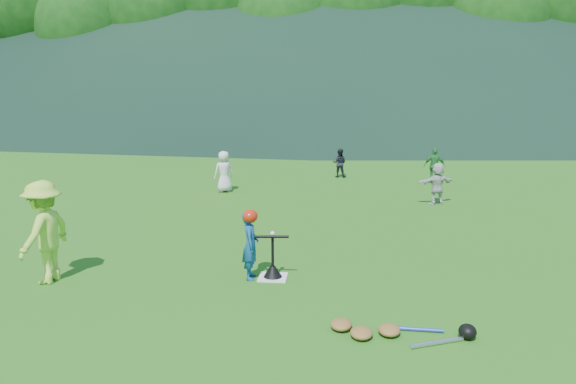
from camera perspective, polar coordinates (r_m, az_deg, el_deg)
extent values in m
plane|color=#2D6116|center=(9.12, -1.56, -8.71)|extent=(120.00, 120.00, 0.00)
cube|color=silver|center=(9.12, -1.56, -8.65)|extent=(0.45, 0.45, 0.02)
sphere|color=white|center=(8.89, -1.58, -4.24)|extent=(0.08, 0.08, 0.08)
imported|color=navy|center=(8.95, -3.83, -5.41)|extent=(0.30, 0.43, 1.10)
imported|color=#A5D83F|center=(9.50, -23.51, -3.76)|extent=(0.76, 1.13, 1.62)
imported|color=silver|center=(15.78, -6.52, 2.08)|extent=(0.67, 0.62, 1.16)
imported|color=black|center=(18.11, 5.25, 2.95)|extent=(0.50, 0.42, 0.92)
imported|color=#237531|center=(17.48, 14.67, 2.57)|extent=(0.66, 0.33, 1.08)
imported|color=silver|center=(14.62, 14.91, 0.82)|extent=(1.03, 0.68, 1.06)
cone|color=black|center=(9.08, -1.56, -8.06)|extent=(0.30, 0.30, 0.18)
cylinder|color=black|center=(8.98, -1.57, -6.01)|extent=(0.04, 0.04, 0.50)
ellipsoid|color=#B5200C|center=(8.82, -3.88, -2.48)|extent=(0.24, 0.26, 0.22)
cylinder|color=black|center=(8.86, -1.93, -4.56)|extent=(0.62, 0.06, 0.07)
ellipsoid|color=olive|center=(7.20, 7.46, -14.01)|extent=(0.28, 0.34, 0.13)
ellipsoid|color=olive|center=(7.33, 10.24, -13.62)|extent=(0.28, 0.34, 0.13)
ellipsoid|color=olive|center=(7.40, 5.42, -13.24)|extent=(0.28, 0.34, 0.13)
cylinder|color=silver|center=(7.22, 14.87, -14.56)|extent=(0.68, 0.34, 0.06)
cylinder|color=#263FA5|center=(7.50, 12.89, -13.44)|extent=(0.68, 0.08, 0.05)
ellipsoid|color=black|center=(7.44, 17.77, -13.35)|extent=(0.22, 0.24, 0.19)
cube|color=gray|center=(36.59, 3.95, 7.54)|extent=(70.00, 0.03, 1.20)
cube|color=yellow|center=(36.55, 3.96, 8.54)|extent=(70.00, 0.08, 0.08)
cylinder|color=gray|center=(36.59, 3.95, 7.54)|extent=(0.07, 0.07, 1.30)
cylinder|color=#382314|center=(49.43, -23.08, 9.52)|extent=(0.56, 0.56, 4.34)
ellipsoid|color=#164711|center=(49.77, -23.73, 17.44)|extent=(9.42, 9.42, 10.84)
cylinder|color=#382314|center=(44.62, -19.38, 8.92)|extent=(0.56, 0.56, 3.18)
ellipsoid|color=#164711|center=(44.73, -19.83, 15.38)|extent=(6.92, 6.92, 7.95)
cylinder|color=#382314|center=(44.24, -12.85, 9.65)|extent=(0.56, 0.56, 3.78)
ellipsoid|color=#164711|center=(44.47, -13.22, 17.38)|extent=(8.21, 8.21, 9.44)
cylinder|color=#382314|center=(44.44, -6.28, 10.25)|extent=(0.56, 0.56, 4.38)
cylinder|color=#382314|center=(40.74, -0.42, 9.39)|extent=(0.56, 0.56, 3.22)
ellipsoid|color=#164711|center=(40.87, -0.43, 16.57)|extent=(6.99, 6.99, 8.04)
cylinder|color=#382314|center=(42.01, 6.42, 9.80)|extent=(0.56, 0.56, 3.81)
ellipsoid|color=#164711|center=(42.26, 6.61, 18.02)|extent=(8.28, 8.28, 9.53)
cylinder|color=#382314|center=(43.82, 12.79, 10.05)|extent=(0.56, 0.56, 4.41)
cylinder|color=#382314|center=(41.76, 19.88, 8.79)|extent=(0.56, 0.56, 3.25)
ellipsoid|color=#164711|center=(41.89, 20.38, 15.85)|extent=(7.07, 7.07, 8.13)
cylinder|color=#382314|center=(44.58, 25.50, 8.88)|extent=(0.56, 0.56, 3.85)
ellipsoid|color=#164711|center=(44.82, 26.20, 16.67)|extent=(8.36, 8.36, 9.61)
cone|color=black|center=(96.48, -23.75, 14.70)|extent=(80.00, 80.00, 20.00)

